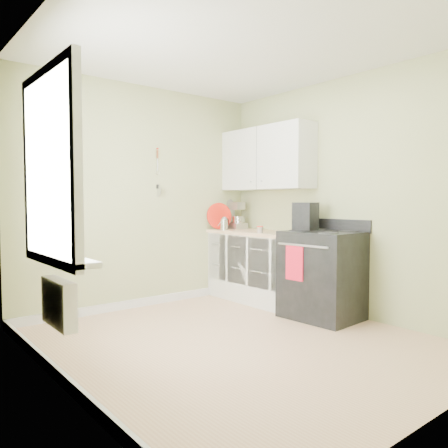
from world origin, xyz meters
TOP-DOWN VIEW (x-y plane):
  - floor at (0.00, 0.00)m, footprint 3.20×3.60m
  - ceiling at (0.00, 0.00)m, footprint 3.20×3.60m
  - wall_back at (0.00, 1.81)m, footprint 3.20×0.02m
  - wall_left at (-1.61, 0.00)m, footprint 0.02×3.60m
  - wall_right at (1.61, 0.00)m, footprint 0.02×3.60m
  - base_cabinets at (1.30, 1.00)m, footprint 0.60×1.60m
  - countertop at (1.29, 1.00)m, footprint 0.64×1.60m
  - upper_cabinets at (1.43, 1.10)m, footprint 0.35×1.40m
  - window at (-1.58, 0.30)m, footprint 0.06×1.14m
  - window_sill at (-1.51, 0.30)m, footprint 0.18×1.14m
  - radiator at (-1.54, 0.25)m, footprint 0.12×0.50m
  - wall_utensils at (0.20, 1.78)m, footprint 0.02×0.14m
  - stove at (1.28, 0.05)m, footprint 0.74×0.83m
  - stand_mixer at (1.40, 1.70)m, footprint 0.23×0.36m
  - kettle at (1.08, 1.55)m, footprint 0.18×0.10m
  - coffee_maker at (1.29, 0.32)m, footprint 0.25×0.26m
  - red_tray at (1.13, 1.72)m, footprint 0.37×0.15m
  - jar at (1.09, 0.86)m, footprint 0.08×0.08m
  - plant_a at (-1.50, 0.01)m, footprint 0.20×0.19m
  - plant_b at (-1.50, 0.25)m, footprint 0.19×0.21m
  - plant_c at (-1.50, 0.65)m, footprint 0.23×0.23m

SIDE VIEW (x-z plane):
  - floor at x=0.00m, z-range -0.02..0.00m
  - base_cabinets at x=1.30m, z-range 0.00..0.87m
  - stove at x=1.28m, z-range -0.06..1.04m
  - radiator at x=-1.54m, z-range 0.38..0.73m
  - window_sill at x=-1.51m, z-range 0.86..0.90m
  - countertop at x=1.29m, z-range 0.87..0.91m
  - jar at x=1.09m, z-range 0.91..1.00m
  - kettle at x=1.08m, z-range 0.91..1.09m
  - plant_c at x=-1.50m, z-range 0.90..1.19m
  - plant_a at x=-1.50m, z-range 0.90..1.21m
  - plant_b at x=-1.50m, z-range 0.90..1.23m
  - stand_mixer at x=1.40m, z-range 0.88..1.29m
  - coffee_maker at x=1.29m, z-range 0.90..1.27m
  - red_tray at x=1.13m, z-range 0.91..1.27m
  - wall_back at x=0.00m, z-range 0.00..2.70m
  - wall_left at x=-1.61m, z-range 0.00..2.70m
  - wall_right at x=1.61m, z-range 0.00..2.70m
  - window at x=-1.58m, z-range 0.83..2.27m
  - wall_utensils at x=0.20m, z-range 1.27..1.85m
  - upper_cabinets at x=1.43m, z-range 1.45..2.25m
  - ceiling at x=0.00m, z-range 2.70..2.72m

